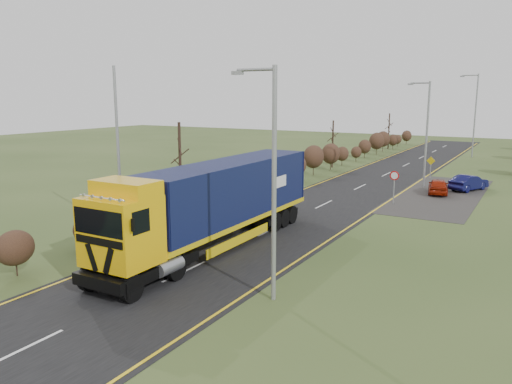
{
  "coord_description": "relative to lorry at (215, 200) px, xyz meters",
  "views": [
    {
      "loc": [
        13.25,
        -20.54,
        7.66
      ],
      "look_at": [
        -0.74,
        3.59,
        2.26
      ],
      "focal_mm": 35.0,
      "sensor_mm": 36.0,
      "label": 1
    }
  ],
  "objects": [
    {
      "name": "road",
      "position": [
        0.8,
        10.39,
        -2.5
      ],
      "size": [
        8.0,
        120.0,
        0.02
      ],
      "primitive_type": "cube",
      "color": "black",
      "rests_on": "ground"
    },
    {
      "name": "streetlight_far",
      "position": [
        6.1,
        47.61,
        3.21
      ],
      "size": [
        2.18,
        0.21,
        10.3
      ],
      "color": "gray",
      "rests_on": "ground"
    },
    {
      "name": "streetlight_mid",
      "position": [
        5.29,
        23.39,
        2.36
      ],
      "size": [
        1.88,
        0.18,
        8.85
      ],
      "color": "gray",
      "rests_on": "ground"
    },
    {
      "name": "layby",
      "position": [
        7.3,
        20.39,
        -2.49
      ],
      "size": [
        6.0,
        18.0,
        0.02
      ],
      "primitive_type": "cube",
      "color": "#302D2B",
      "rests_on": "ground"
    },
    {
      "name": "left_pole",
      "position": [
        -6.28,
        -0.25,
        2.12
      ],
      "size": [
        0.16,
        0.16,
        9.25
      ],
      "primitive_type": "cylinder",
      "color": "gray",
      "rests_on": "ground"
    },
    {
      "name": "speed_sign",
      "position": [
        5.0,
        15.17,
        -0.83
      ],
      "size": [
        0.66,
        0.1,
        2.39
      ],
      "color": "gray",
      "rests_on": "ground"
    },
    {
      "name": "warning_board",
      "position": [
        5.0,
        28.12,
        -1.22
      ],
      "size": [
        0.79,
        0.11,
        2.07
      ],
      "color": "gray",
      "rests_on": "ground"
    },
    {
      "name": "ground",
      "position": [
        0.8,
        0.39,
        -2.51
      ],
      "size": [
        160.0,
        160.0,
        0.0
      ],
      "primitive_type": "plane",
      "color": "#35491F",
      "rests_on": "ground"
    },
    {
      "name": "car_red_hatchback",
      "position": [
        7.08,
        20.66,
        -1.89
      ],
      "size": [
        2.09,
        3.81,
        1.23
      ],
      "primitive_type": "imported",
      "rotation": [
        0.0,
        0.0,
        3.33
      ],
      "color": "maroon",
      "rests_on": "ground"
    },
    {
      "name": "lorry",
      "position": [
        0.0,
        0.0,
        0.0
      ],
      "size": [
        3.08,
        15.85,
        4.42
      ],
      "rotation": [
        0.0,
        0.0,
        0.01
      ],
      "color": "black",
      "rests_on": "ground"
    },
    {
      "name": "car_blue_sedan",
      "position": [
        8.97,
        23.43,
        -1.87
      ],
      "size": [
        2.8,
        4.11,
        1.28
      ],
      "primitive_type": "imported",
      "rotation": [
        0.0,
        0.0,
        2.73
      ],
      "color": "#0A0B3B",
      "rests_on": "ground"
    },
    {
      "name": "hedgerow",
      "position": [
        -5.2,
        8.29,
        -0.89
      ],
      "size": [
        2.24,
        102.04,
        6.05
      ],
      "color": "#321E16",
      "rests_on": "ground"
    },
    {
      "name": "streetlight_near",
      "position": [
        5.52,
        -4.29,
        2.29
      ],
      "size": [
        1.86,
        0.18,
        8.72
      ],
      "color": "gray",
      "rests_on": "ground"
    },
    {
      "name": "lane_markings",
      "position": [
        0.8,
        10.09,
        -2.48
      ],
      "size": [
        7.52,
        116.0,
        0.01
      ],
      "color": "yellow",
      "rests_on": "road"
    }
  ]
}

